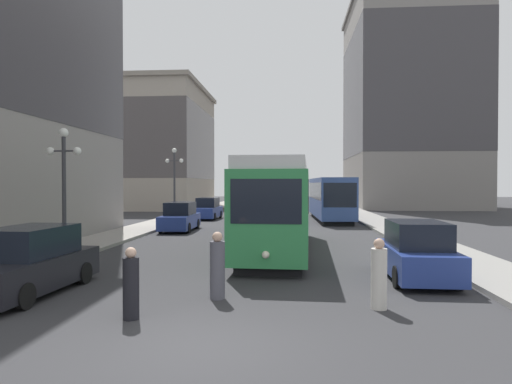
{
  "coord_description": "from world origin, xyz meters",
  "views": [
    {
      "loc": [
        1.58,
        -8.15,
        2.98
      ],
      "look_at": [
        0.31,
        8.12,
        2.69
      ],
      "focal_mm": 31.72,
      "sensor_mm": 36.0,
      "label": 1
    }
  ],
  "objects_px": {
    "transit_bus": "(330,197)",
    "pedestrian_on_sidewalk": "(217,268)",
    "pedestrian_crossing_near": "(379,276)",
    "lamp_post_left_near": "(64,171)",
    "parked_car_left_near": "(29,263)",
    "lamp_post_left_far": "(174,173)",
    "pedestrian_crossing_far": "(131,286)",
    "streetcar": "(279,204)",
    "parked_car_left_mid": "(208,209)",
    "parked_car_left_far": "(180,217)",
    "parked_car_right_far": "(417,252)"
  },
  "relations": [
    {
      "from": "parked_car_left_far",
      "to": "lamp_post_left_near",
      "type": "height_order",
      "value": "lamp_post_left_near"
    },
    {
      "from": "pedestrian_crossing_near",
      "to": "pedestrian_crossing_far",
      "type": "bearing_deg",
      "value": 76.85
    },
    {
      "from": "parked_car_left_mid",
      "to": "pedestrian_on_sidewalk",
      "type": "relative_size",
      "value": 2.46
    },
    {
      "from": "transit_bus",
      "to": "parked_car_left_mid",
      "type": "bearing_deg",
      "value": 176.68
    },
    {
      "from": "transit_bus",
      "to": "lamp_post_left_far",
      "type": "distance_m",
      "value": 12.77
    },
    {
      "from": "transit_bus",
      "to": "parked_car_left_near",
      "type": "bearing_deg",
      "value": -113.56
    },
    {
      "from": "transit_bus",
      "to": "pedestrian_crossing_near",
      "type": "bearing_deg",
      "value": -94.31
    },
    {
      "from": "parked_car_left_mid",
      "to": "lamp_post_left_far",
      "type": "distance_m",
      "value": 5.08
    },
    {
      "from": "parked_car_left_far",
      "to": "pedestrian_crossing_far",
      "type": "xyz_separation_m",
      "value": [
        3.56,
        -18.63,
        -0.1
      ]
    },
    {
      "from": "lamp_post_left_near",
      "to": "parked_car_left_mid",
      "type": "bearing_deg",
      "value": 84.72
    },
    {
      "from": "parked_car_right_far",
      "to": "lamp_post_left_near",
      "type": "bearing_deg",
      "value": -11.13
    },
    {
      "from": "parked_car_left_near",
      "to": "pedestrian_on_sidewalk",
      "type": "xyz_separation_m",
      "value": [
        5.16,
        -0.1,
        -0.03
      ]
    },
    {
      "from": "parked_car_left_near",
      "to": "parked_car_right_far",
      "type": "height_order",
      "value": "same"
    },
    {
      "from": "parked_car_left_near",
      "to": "parked_car_left_far",
      "type": "xyz_separation_m",
      "value": [
        -0.0,
        16.62,
        0.0
      ]
    },
    {
      "from": "streetcar",
      "to": "parked_car_left_far",
      "type": "bearing_deg",
      "value": 130.64
    },
    {
      "from": "parked_car_right_far",
      "to": "pedestrian_on_sidewalk",
      "type": "bearing_deg",
      "value": 27.24
    },
    {
      "from": "parked_car_right_far",
      "to": "pedestrian_on_sidewalk",
      "type": "height_order",
      "value": "parked_car_right_far"
    },
    {
      "from": "lamp_post_left_near",
      "to": "lamp_post_left_far",
      "type": "bearing_deg",
      "value": 90.0
    },
    {
      "from": "transit_bus",
      "to": "lamp_post_left_near",
      "type": "distance_m",
      "value": 23.74
    },
    {
      "from": "pedestrian_crossing_near",
      "to": "lamp_post_left_far",
      "type": "distance_m",
      "value": 25.92
    },
    {
      "from": "pedestrian_crossing_near",
      "to": "pedestrian_crossing_far",
      "type": "xyz_separation_m",
      "value": [
        -5.6,
        -1.25,
        -0.05
      ]
    },
    {
      "from": "transit_bus",
      "to": "parked_car_left_far",
      "type": "bearing_deg",
      "value": -139.84
    },
    {
      "from": "lamp_post_left_near",
      "to": "lamp_post_left_far",
      "type": "relative_size",
      "value": 0.9
    },
    {
      "from": "lamp_post_left_far",
      "to": "pedestrian_crossing_near",
      "type": "bearing_deg",
      "value": -64.55
    },
    {
      "from": "transit_bus",
      "to": "pedestrian_on_sidewalk",
      "type": "xyz_separation_m",
      "value": [
        -5.09,
        -26.0,
        -1.14
      ]
    },
    {
      "from": "pedestrian_crossing_near",
      "to": "lamp_post_left_near",
      "type": "relative_size",
      "value": 0.33
    },
    {
      "from": "parked_car_right_far",
      "to": "lamp_post_left_far",
      "type": "bearing_deg",
      "value": -55.64
    },
    {
      "from": "parked_car_left_far",
      "to": "lamp_post_left_far",
      "type": "bearing_deg",
      "value": 106.95
    },
    {
      "from": "pedestrian_crossing_far",
      "to": "parked_car_left_mid",
      "type": "bearing_deg",
      "value": 140.91
    },
    {
      "from": "parked_car_left_near",
      "to": "lamp_post_left_near",
      "type": "distance_m",
      "value": 6.45
    },
    {
      "from": "transit_bus",
      "to": "lamp_post_left_far",
      "type": "bearing_deg",
      "value": -166.28
    },
    {
      "from": "parked_car_left_far",
      "to": "pedestrian_on_sidewalk",
      "type": "relative_size",
      "value": 2.66
    },
    {
      "from": "streetcar",
      "to": "transit_bus",
      "type": "xyz_separation_m",
      "value": [
        3.73,
        17.5,
        -0.15
      ]
    },
    {
      "from": "transit_bus",
      "to": "lamp_post_left_near",
      "type": "relative_size",
      "value": 2.35
    },
    {
      "from": "parked_car_left_near",
      "to": "pedestrian_crossing_near",
      "type": "relative_size",
      "value": 2.73
    },
    {
      "from": "parked_car_left_far",
      "to": "parked_car_right_far",
      "type": "bearing_deg",
      "value": -52.68
    },
    {
      "from": "transit_bus",
      "to": "parked_car_left_far",
      "type": "xyz_separation_m",
      "value": [
        -10.26,
        -9.27,
        -1.1
      ]
    },
    {
      "from": "streetcar",
      "to": "parked_car_left_far",
      "type": "distance_m",
      "value": 10.58
    },
    {
      "from": "pedestrian_crossing_near",
      "to": "lamp_post_left_near",
      "type": "bearing_deg",
      "value": 34.55
    },
    {
      "from": "lamp_post_left_near",
      "to": "lamp_post_left_far",
      "type": "distance_m",
      "value": 16.93
    },
    {
      "from": "parked_car_left_mid",
      "to": "parked_car_left_far",
      "type": "bearing_deg",
      "value": -87.86
    },
    {
      "from": "pedestrian_on_sidewalk",
      "to": "lamp_post_left_far",
      "type": "distance_m",
      "value": 23.86
    },
    {
      "from": "pedestrian_crossing_near",
      "to": "pedestrian_crossing_far",
      "type": "height_order",
      "value": "pedestrian_crossing_near"
    },
    {
      "from": "parked_car_left_near",
      "to": "lamp_post_left_far",
      "type": "bearing_deg",
      "value": 97.52
    },
    {
      "from": "streetcar",
      "to": "parked_car_left_near",
      "type": "bearing_deg",
      "value": -125.66
    },
    {
      "from": "parked_car_right_far",
      "to": "streetcar",
      "type": "bearing_deg",
      "value": -50.57
    },
    {
      "from": "pedestrian_on_sidewalk",
      "to": "transit_bus",
      "type": "bearing_deg",
      "value": 179.44
    },
    {
      "from": "pedestrian_on_sidewalk",
      "to": "pedestrian_crossing_far",
      "type": "bearing_deg",
      "value": -29.67
    },
    {
      "from": "parked_car_left_mid",
      "to": "parked_car_left_near",
      "type": "bearing_deg",
      "value": -87.85
    },
    {
      "from": "parked_car_left_mid",
      "to": "pedestrian_crossing_far",
      "type": "distance_m",
      "value": 28.37
    }
  ]
}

